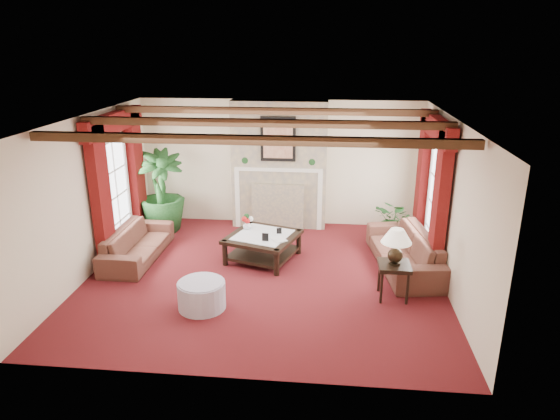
# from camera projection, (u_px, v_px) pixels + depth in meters

# --- Properties ---
(floor) EXTENTS (6.00, 6.00, 0.00)m
(floor) POSITION_uv_depth(u_px,v_px,m) (264.00, 276.00, 8.59)
(floor) COLOR #4D100D
(floor) RESTS_ON ground
(ceiling) EXTENTS (6.00, 6.00, 0.00)m
(ceiling) POSITION_uv_depth(u_px,v_px,m) (262.00, 119.00, 7.72)
(ceiling) COLOR white
(ceiling) RESTS_ON floor
(back_wall) EXTENTS (6.00, 0.02, 2.70)m
(back_wall) POSITION_uv_depth(u_px,v_px,m) (280.00, 163.00, 10.75)
(back_wall) COLOR beige
(back_wall) RESTS_ON ground
(left_wall) EXTENTS (0.02, 5.50, 2.70)m
(left_wall) POSITION_uv_depth(u_px,v_px,m) (88.00, 197.00, 8.44)
(left_wall) COLOR beige
(left_wall) RESTS_ON ground
(right_wall) EXTENTS (0.02, 5.50, 2.70)m
(right_wall) POSITION_uv_depth(u_px,v_px,m) (452.00, 208.00, 7.87)
(right_wall) COLOR beige
(right_wall) RESTS_ON ground
(ceiling_beams) EXTENTS (6.00, 3.00, 0.12)m
(ceiling_beams) POSITION_uv_depth(u_px,v_px,m) (263.00, 123.00, 7.74)
(ceiling_beams) COLOR #361E11
(ceiling_beams) RESTS_ON ceiling
(fireplace) EXTENTS (2.00, 0.52, 2.70)m
(fireplace) POSITION_uv_depth(u_px,v_px,m) (279.00, 100.00, 10.12)
(fireplace) COLOR #9D8B65
(fireplace) RESTS_ON ground
(french_door_left) EXTENTS (0.10, 1.10, 2.16)m
(french_door_left) POSITION_uv_depth(u_px,v_px,m) (109.00, 140.00, 9.13)
(french_door_left) COLOR white
(french_door_left) RESTS_ON ground
(french_door_right) EXTENTS (0.10, 1.10, 2.16)m
(french_door_right) POSITION_uv_depth(u_px,v_px,m) (442.00, 146.00, 8.57)
(french_door_right) COLOR white
(french_door_right) RESTS_ON ground
(curtains_left) EXTENTS (0.20, 2.40, 2.55)m
(curtains_left) POSITION_uv_depth(u_px,v_px,m) (113.00, 117.00, 8.98)
(curtains_left) COLOR #4E0A0A
(curtains_left) RESTS_ON ground
(curtains_right) EXTENTS (0.20, 2.40, 2.55)m
(curtains_right) POSITION_uv_depth(u_px,v_px,m) (438.00, 122.00, 8.44)
(curtains_right) COLOR #4E0A0A
(curtains_right) RESTS_ON ground
(sofa_left) EXTENTS (1.98, 0.61, 0.77)m
(sofa_left) POSITION_uv_depth(u_px,v_px,m) (137.00, 239.00, 9.20)
(sofa_left) COLOR #340E13
(sofa_left) RESTS_ON ground
(sofa_right) EXTENTS (2.43, 1.30, 0.88)m
(sofa_right) POSITION_uv_depth(u_px,v_px,m) (405.00, 244.00, 8.81)
(sofa_right) COLOR #340E13
(sofa_right) RESTS_ON ground
(potted_palm) EXTENTS (2.25, 2.44, 0.97)m
(potted_palm) POSITION_uv_depth(u_px,v_px,m) (162.00, 209.00, 10.55)
(potted_palm) COLOR black
(potted_palm) RESTS_ON ground
(small_plant) EXTENTS (1.66, 1.66, 0.68)m
(small_plant) POSITION_uv_depth(u_px,v_px,m) (395.00, 225.00, 10.01)
(small_plant) COLOR black
(small_plant) RESTS_ON ground
(coffee_table) EXTENTS (1.48, 1.48, 0.48)m
(coffee_table) POSITION_uv_depth(u_px,v_px,m) (263.00, 247.00, 9.20)
(coffee_table) COLOR black
(coffee_table) RESTS_ON ground
(side_table) EXTENTS (0.62, 0.62, 0.58)m
(side_table) POSITION_uv_depth(u_px,v_px,m) (393.00, 281.00, 7.80)
(side_table) COLOR black
(side_table) RESTS_ON ground
(ottoman) EXTENTS (0.72, 0.72, 0.42)m
(ottoman) POSITION_uv_depth(u_px,v_px,m) (202.00, 295.00, 7.53)
(ottoman) COLOR #ACA4B9
(ottoman) RESTS_ON ground
(table_lamp) EXTENTS (0.47, 0.47, 0.59)m
(table_lamp) POSITION_uv_depth(u_px,v_px,m) (396.00, 246.00, 7.62)
(table_lamp) COLOR black
(table_lamp) RESTS_ON side_table
(flower_vase) EXTENTS (0.24, 0.24, 0.17)m
(flower_vase) POSITION_uv_depth(u_px,v_px,m) (247.00, 225.00, 9.37)
(flower_vase) COLOR silver
(flower_vase) RESTS_ON coffee_table
(book) EXTENTS (0.24, 0.23, 0.29)m
(book) POSITION_uv_depth(u_px,v_px,m) (273.00, 234.00, 8.79)
(book) COLOR black
(book) RESTS_ON coffee_table
(photo_frame_a) EXTENTS (0.12, 0.03, 0.16)m
(photo_frame_a) POSITION_uv_depth(u_px,v_px,m) (265.00, 237.00, 8.81)
(photo_frame_a) COLOR black
(photo_frame_a) RESTS_ON coffee_table
(photo_frame_b) EXTENTS (0.09, 0.04, 0.12)m
(photo_frame_b) POSITION_uv_depth(u_px,v_px,m) (279.00, 231.00, 9.15)
(photo_frame_b) COLOR black
(photo_frame_b) RESTS_ON coffee_table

